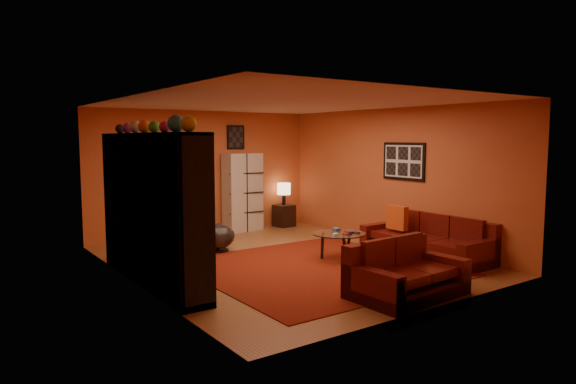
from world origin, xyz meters
TOP-DOWN VIEW (x-y plane):
  - floor at (0.00, 0.00)m, footprint 6.00×6.00m
  - ceiling at (0.00, 0.00)m, footprint 6.00×6.00m
  - wall_back at (0.00, 3.00)m, footprint 6.00×0.00m
  - wall_front at (0.00, -3.00)m, footprint 6.00×0.00m
  - wall_left at (-2.50, 0.00)m, footprint 0.00×6.00m
  - wall_right at (2.50, 0.00)m, footprint 0.00×6.00m
  - rug at (0.10, -0.70)m, footprint 3.60×3.60m
  - doorway at (-0.70, 2.96)m, footprint 0.95×0.10m
  - wall_art_right at (2.48, -0.30)m, footprint 0.03×1.00m
  - wall_art_back at (0.75, 2.98)m, footprint 0.42×0.03m
  - entertainment_unit at (-2.27, 0.00)m, footprint 0.45×3.00m
  - tv at (-2.23, -0.10)m, footprint 0.92×0.12m
  - sofa at (2.14, -1.21)m, footprint 0.93×2.26m
  - loveseat at (0.16, -2.42)m, footprint 1.54×0.98m
  - throw_pillow at (1.95, -0.66)m, footprint 0.12×0.42m
  - coffee_table at (0.76, -0.47)m, footprint 0.89×0.89m
  - storage_cabinet at (0.81, 2.80)m, footprint 0.88×0.46m
  - bowl_chair at (-0.61, 1.26)m, footprint 0.62×0.62m
  - side_table at (1.87, 2.75)m, footprint 0.44×0.44m
  - table_lamp at (1.87, 2.75)m, footprint 0.30×0.30m

SIDE VIEW (x-z plane):
  - floor at x=0.00m, z-range 0.00..0.00m
  - rug at x=0.10m, z-range 0.00..0.01m
  - side_table at x=1.87m, z-range 0.00..0.50m
  - bowl_chair at x=-0.61m, z-range 0.02..0.53m
  - sofa at x=2.14m, z-range -0.14..0.71m
  - loveseat at x=0.16m, z-range -0.14..0.71m
  - coffee_table at x=0.76m, z-range 0.18..0.63m
  - throw_pillow at x=1.95m, z-range 0.42..0.84m
  - storage_cabinet at x=0.81m, z-range 0.00..1.70m
  - table_lamp at x=1.87m, z-range 0.61..1.11m
  - tv at x=-2.23m, z-range 0.72..1.25m
  - doorway at x=-0.70m, z-range 0.00..2.04m
  - entertainment_unit at x=-2.27m, z-range 0.00..2.10m
  - wall_back at x=0.00m, z-range -1.70..4.30m
  - wall_front at x=0.00m, z-range -1.70..4.30m
  - wall_left at x=-2.50m, z-range -1.70..4.30m
  - wall_right at x=2.50m, z-range -1.70..4.30m
  - wall_art_right at x=2.48m, z-range 1.25..1.95m
  - wall_art_back at x=0.75m, z-range 1.79..2.31m
  - ceiling at x=0.00m, z-range 2.60..2.60m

